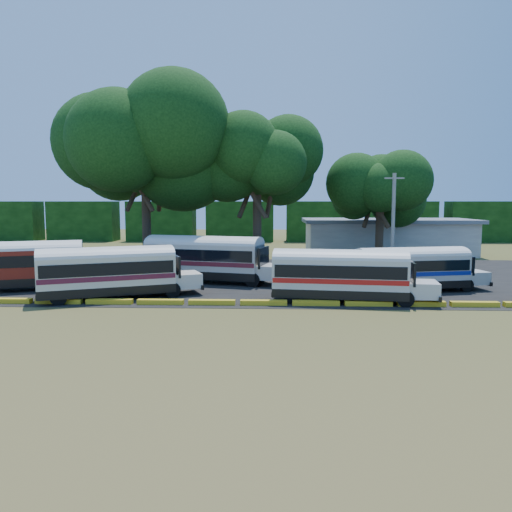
{
  "coord_description": "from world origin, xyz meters",
  "views": [
    {
      "loc": [
        5.07,
        -27.28,
        5.95
      ],
      "look_at": [
        3.88,
        6.0,
        2.32
      ],
      "focal_mm": 35.0,
      "sensor_mm": 36.0,
      "label": 1
    }
  ],
  "objects_px": {
    "bus_red": "(22,262)",
    "bus_cream_west": "(111,269)",
    "bus_white_red": "(343,272)",
    "tree_west": "(145,142)"
  },
  "relations": [
    {
      "from": "bus_red",
      "to": "bus_cream_west",
      "type": "height_order",
      "value": "bus_red"
    },
    {
      "from": "bus_white_red",
      "to": "tree_west",
      "type": "height_order",
      "value": "tree_west"
    },
    {
      "from": "bus_white_red",
      "to": "bus_cream_west",
      "type": "bearing_deg",
      "value": -174.92
    },
    {
      "from": "bus_red",
      "to": "tree_west",
      "type": "height_order",
      "value": "tree_west"
    },
    {
      "from": "bus_red",
      "to": "bus_cream_west",
      "type": "relative_size",
      "value": 1.04
    },
    {
      "from": "bus_red",
      "to": "bus_white_red",
      "type": "relative_size",
      "value": 1.06
    },
    {
      "from": "bus_cream_west",
      "to": "tree_west",
      "type": "relative_size",
      "value": 0.62
    },
    {
      "from": "bus_cream_west",
      "to": "bus_white_red",
      "type": "height_order",
      "value": "bus_cream_west"
    },
    {
      "from": "bus_cream_west",
      "to": "bus_white_red",
      "type": "bearing_deg",
      "value": -25.29
    },
    {
      "from": "bus_red",
      "to": "tree_west",
      "type": "relative_size",
      "value": 0.65
    }
  ]
}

